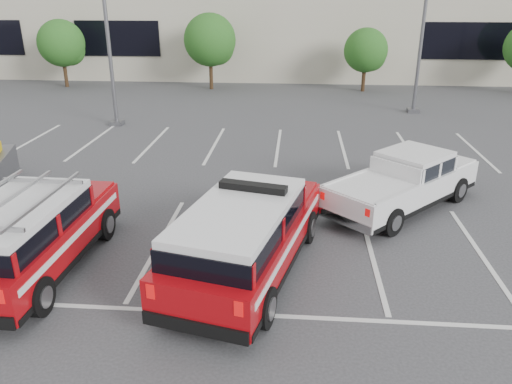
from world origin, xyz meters
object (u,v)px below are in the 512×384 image
Objects in this scene: tree_mid_left at (211,42)px; light_pole_left at (105,12)px; convention_building at (293,9)px; light_pole_mid at (425,10)px; ladder_suv at (32,240)px; tree_left at (63,45)px; white_pickup at (403,187)px; tree_mid_right at (367,52)px; fire_chief_suv at (246,241)px.

light_pole_left is at bearing -107.10° from tree_mid_left.
light_pole_left is at bearing -112.39° from convention_building.
ladder_suv is (-12.18, -17.57, -4.36)m from light_pole_mid.
ladder_suv is (2.82, -13.57, -4.36)m from light_pole_left.
convention_building is 5.86× the size of light_pole_left.
tree_left is at bearing 164.57° from light_pole_mid.
tree_mid_left is at bearing 72.90° from light_pole_left.
white_pickup is at bearing -65.11° from tree_mid_left.
tree_mid_right is 19.26m from white_pickup.
tree_mid_right is at bearing 107.52° from light_pole_mid.
tree_mid_left reaches higher than fire_chief_suv.
tree_left is 20.00m from tree_mid_right.
tree_mid_right is 6.88m from light_pole_mid.
convention_building is 5.86× the size of light_pole_mid.
light_pole_mid is at bearing -26.92° from tree_mid_left.
light_pole_mid reaches higher than tree_mid_left.
tree_mid_left is 23.73m from ladder_suv.
tree_mid_left is at bearing 0.00° from tree_left.
tree_mid_left is 21.23m from white_pickup.
white_pickup is (11.97, -9.09, -4.52)m from light_pole_left.
tree_mid_right is 0.39× the size of light_pole_left.
fire_chief_suv is at bearing -103.05° from tree_mid_right.
fire_chief_suv is 5.97m from white_pickup.
light_pole_left reaches higher than ladder_suv.
convention_building is 34.09m from ladder_suv.
light_pole_mid is at bearing -66.74° from convention_building.
convention_building is 11.34× the size of ladder_suv.
tree_mid_left is 0.47× the size of light_pole_mid.
tree_mid_left is at bearing 180.00° from tree_mid_right.
ladder_suv reaches higher than white_pickup.
light_pole_left is at bearing -173.34° from white_pickup.
light_pole_mid reaches higher than fire_chief_suv.
convention_building reaches higher than tree_left.
white_pickup is (18.88, -19.14, -2.11)m from tree_left.
convention_building reaches higher than light_pole_mid.
convention_building is 11.20m from tree_mid_right.
tree_mid_right is 0.65× the size of fire_chief_suv.
tree_left is 1.11× the size of tree_mid_right.
light_pole_mid is (21.91, -6.05, 2.41)m from tree_left.
light_pole_mid reaches higher than tree_mid_right.
tree_left is at bearing -146.95° from convention_building.
tree_left is at bearing 135.64° from fire_chief_suv.
tree_left is at bearing -180.00° from tree_mid_left.
tree_mid_left reaches higher than tree_left.
tree_mid_right is at bearing -0.00° from tree_left.
light_pole_left reaches higher than white_pickup.
tree_mid_right is at bearing 90.51° from fire_chief_suv.
light_pole_left is at bearing -165.07° from light_pole_mid.
tree_mid_right is at bearing 67.95° from ladder_suv.
fire_chief_suv is at bearing -78.83° from tree_mid_left.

